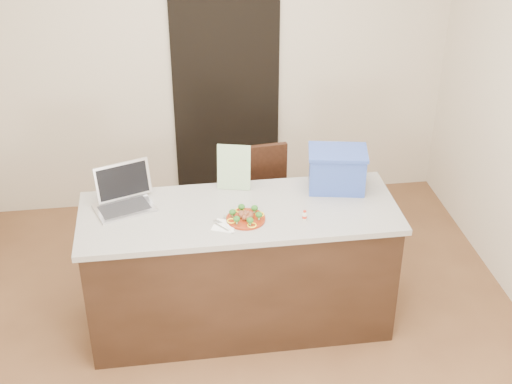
{
  "coord_description": "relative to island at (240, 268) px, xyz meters",
  "views": [
    {
      "loc": [
        -0.44,
        -3.63,
        3.34
      ],
      "look_at": [
        0.1,
        0.2,
        1.08
      ],
      "focal_mm": 50.0,
      "sensor_mm": 36.0,
      "label": 1
    }
  ],
  "objects": [
    {
      "name": "room_shell",
      "position": [
        0.0,
        -0.25,
        1.16
      ],
      "size": [
        4.0,
        4.0,
        4.0
      ],
      "color": "white",
      "rests_on": "ground"
    },
    {
      "name": "laptop",
      "position": [
        -0.73,
        0.18,
        0.53
      ],
      "size": [
        0.43,
        0.4,
        0.26
      ],
      "rotation": [
        0.0,
        0.0,
        0.34
      ],
      "color": "silver",
      "rests_on": "island"
    },
    {
      "name": "knife",
      "position": [
        -0.08,
        -0.19,
        0.47
      ],
      "size": [
        0.05,
        0.2,
        0.01
      ],
      "rotation": [
        0.0,
        0.0,
        0.33
      ],
      "color": "white",
      "rests_on": "napkin"
    },
    {
      "name": "meatballs",
      "position": [
        0.03,
        -0.12,
        0.49
      ],
      "size": [
        0.1,
        0.1,
        0.04
      ],
      "color": "brown",
      "rests_on": "plate"
    },
    {
      "name": "leaflet",
      "position": [
        -0.0,
        0.29,
        0.62
      ],
      "size": [
        0.23,
        0.1,
        0.32
      ],
      "primitive_type": "cube",
      "rotation": [
        -0.14,
        0.0,
        -0.25
      ],
      "color": "silver",
      "rests_on": "island"
    },
    {
      "name": "doorway",
      "position": [
        0.1,
        1.73,
        0.54
      ],
      "size": [
        0.9,
        0.02,
        2.0
      ],
      "primitive_type": "cube",
      "color": "black",
      "rests_on": "ground"
    },
    {
      "name": "yogurt_bottle",
      "position": [
        0.39,
        -0.16,
        0.48
      ],
      "size": [
        0.03,
        0.03,
        0.06
      ],
      "rotation": [
        0.0,
        0.0,
        -0.28
      ],
      "color": "beige",
      "rests_on": "island"
    },
    {
      "name": "ground",
      "position": [
        0.0,
        -0.25,
        -0.46
      ],
      "size": [
        4.0,
        4.0,
        0.0
      ],
      "primitive_type": "plane",
      "color": "brown",
      "rests_on": "ground"
    },
    {
      "name": "plate",
      "position": [
        0.03,
        -0.12,
        0.47
      ],
      "size": [
        0.25,
        0.25,
        0.02
      ],
      "rotation": [
        0.0,
        0.0,
        -0.06
      ],
      "color": "maroon",
      "rests_on": "island"
    },
    {
      "name": "chair",
      "position": [
        0.23,
        0.65,
        0.1
      ],
      "size": [
        0.48,
        0.48,
        0.99
      ],
      "rotation": [
        0.0,
        0.0,
        0.1
      ],
      "color": "#32190F",
      "rests_on": "ground"
    },
    {
      "name": "broccoli",
      "position": [
        0.03,
        -0.12,
        0.51
      ],
      "size": [
        0.2,
        0.21,
        0.04
      ],
      "color": "#194913",
      "rests_on": "plate"
    },
    {
      "name": "pepper_rings",
      "position": [
        0.03,
        -0.12,
        0.48
      ],
      "size": [
        0.25,
        0.25,
        0.01
      ],
      "color": "yellow",
      "rests_on": "plate"
    },
    {
      "name": "napkin",
      "position": [
        -0.11,
        -0.17,
        0.46
      ],
      "size": [
        0.18,
        0.18,
        0.01
      ],
      "primitive_type": "cube",
      "rotation": [
        0.0,
        0.0,
        -0.39
      ],
      "color": "white",
      "rests_on": "island"
    },
    {
      "name": "fork",
      "position": [
        -0.13,
        -0.16,
        0.47
      ],
      "size": [
        0.09,
        0.15,
        0.0
      ],
      "rotation": [
        0.0,
        0.0,
        0.65
      ],
      "color": "silver",
      "rests_on": "napkin"
    },
    {
      "name": "blue_box",
      "position": [
        0.69,
        0.2,
        0.6
      ],
      "size": [
        0.43,
        0.35,
        0.28
      ],
      "rotation": [
        0.0,
        0.0,
        -0.19
      ],
      "color": "#2B459D",
      "rests_on": "island"
    },
    {
      "name": "island",
      "position": [
        0.0,
        0.0,
        0.0
      ],
      "size": [
        2.06,
        0.76,
        0.92
      ],
      "color": "black",
      "rests_on": "ground"
    }
  ]
}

